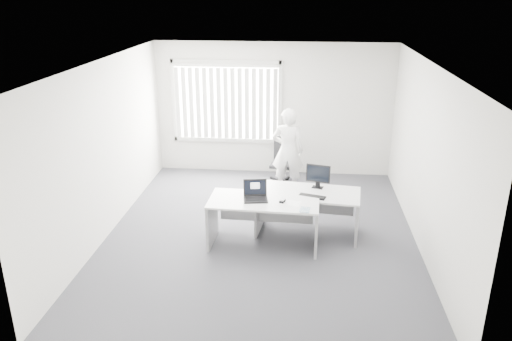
# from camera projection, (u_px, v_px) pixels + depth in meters

# --- Properties ---
(ground) EXTENTS (6.00, 6.00, 0.00)m
(ground) POSITION_uv_depth(u_px,v_px,m) (261.00, 234.00, 8.23)
(ground) COLOR #54535B
(ground) RESTS_ON ground
(wall_back) EXTENTS (5.00, 0.02, 2.80)m
(wall_back) POSITION_uv_depth(u_px,v_px,m) (273.00, 109.00, 10.54)
(wall_back) COLOR silver
(wall_back) RESTS_ON ground
(wall_front) EXTENTS (5.00, 0.02, 2.80)m
(wall_front) POSITION_uv_depth(u_px,v_px,m) (234.00, 249.00, 4.95)
(wall_front) COLOR silver
(wall_front) RESTS_ON ground
(wall_left) EXTENTS (0.02, 6.00, 2.80)m
(wall_left) POSITION_uv_depth(u_px,v_px,m) (106.00, 149.00, 7.97)
(wall_left) COLOR silver
(wall_left) RESTS_ON ground
(wall_right) EXTENTS (0.02, 6.00, 2.80)m
(wall_right) POSITION_uv_depth(u_px,v_px,m) (426.00, 159.00, 7.52)
(wall_right) COLOR silver
(wall_right) RESTS_ON ground
(ceiling) EXTENTS (5.00, 6.00, 0.02)m
(ceiling) POSITION_uv_depth(u_px,v_px,m) (261.00, 63.00, 7.26)
(ceiling) COLOR silver
(ceiling) RESTS_ON wall_back
(window) EXTENTS (2.32, 0.06, 1.76)m
(window) POSITION_uv_depth(u_px,v_px,m) (226.00, 102.00, 10.55)
(window) COLOR beige
(window) RESTS_ON wall_back
(blinds) EXTENTS (2.20, 0.10, 1.50)m
(blinds) POSITION_uv_depth(u_px,v_px,m) (226.00, 104.00, 10.50)
(blinds) COLOR silver
(blinds) RESTS_ON wall_back
(desk_near) EXTENTS (1.72, 0.85, 0.77)m
(desk_near) POSITION_uv_depth(u_px,v_px,m) (264.00, 213.00, 7.72)
(desk_near) COLOR silver
(desk_near) RESTS_ON ground
(desk_far) EXTENTS (1.71, 0.94, 0.75)m
(desk_far) POSITION_uv_depth(u_px,v_px,m) (308.00, 204.00, 8.08)
(desk_far) COLOR silver
(desk_far) RESTS_ON ground
(office_chair) EXTENTS (0.63, 0.63, 0.96)m
(office_chair) POSITION_uv_depth(u_px,v_px,m) (282.00, 169.00, 10.28)
(office_chair) COLOR black
(office_chair) RESTS_ON ground
(person) EXTENTS (0.64, 0.44, 1.69)m
(person) POSITION_uv_depth(u_px,v_px,m) (288.00, 151.00, 9.68)
(person) COLOR white
(person) RESTS_ON ground
(laptop) EXTENTS (0.41, 0.38, 0.28)m
(laptop) POSITION_uv_depth(u_px,v_px,m) (256.00, 192.00, 7.58)
(laptop) COLOR black
(laptop) RESTS_ON desk_near
(paper_sheet) EXTENTS (0.34, 0.27, 0.00)m
(paper_sheet) POSITION_uv_depth(u_px,v_px,m) (290.00, 203.00, 7.54)
(paper_sheet) COLOR white
(paper_sheet) RESTS_ON desk_near
(mouse) EXTENTS (0.10, 0.13, 0.05)m
(mouse) POSITION_uv_depth(u_px,v_px,m) (282.00, 201.00, 7.56)
(mouse) COLOR #BABABC
(mouse) RESTS_ON paper_sheet
(booklet) EXTENTS (0.17, 0.22, 0.01)m
(booklet) POSITION_uv_depth(u_px,v_px,m) (305.00, 210.00, 7.30)
(booklet) COLOR white
(booklet) RESTS_ON desk_near
(keyboard) EXTENTS (0.45, 0.26, 0.02)m
(keyboard) POSITION_uv_depth(u_px,v_px,m) (312.00, 196.00, 7.81)
(keyboard) COLOR black
(keyboard) RESTS_ON desk_far
(monitor) EXTENTS (0.41, 0.21, 0.39)m
(monitor) POSITION_uv_depth(u_px,v_px,m) (318.00, 176.00, 8.10)
(monitor) COLOR black
(monitor) RESTS_ON desk_far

